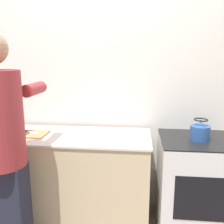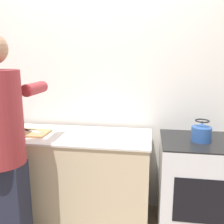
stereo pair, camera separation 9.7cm
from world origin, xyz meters
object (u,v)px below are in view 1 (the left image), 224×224
object	(u,v)px
knife	(29,132)
canister_jar	(6,120)
oven	(195,185)
person	(2,147)
cutting_board	(30,134)
kettle	(200,131)

from	to	relation	value
knife	canister_jar	distance (m)	0.35
oven	knife	xyz separation A→B (m)	(-1.56, -0.02, 0.47)
person	knife	xyz separation A→B (m)	(-0.03, 0.54, -0.05)
person	canister_jar	bearing A→B (deg)	116.37
oven	cutting_board	distance (m)	1.61
oven	kettle	size ratio (longest dim) A/B	4.76
oven	person	bearing A→B (deg)	-159.96
person	knife	bearing A→B (deg)	93.69
oven	kettle	world-z (taller)	kettle
oven	canister_jar	world-z (taller)	canister_jar
person	canister_jar	world-z (taller)	person
oven	person	world-z (taller)	person
kettle	canister_jar	world-z (taller)	canister_jar
person	cutting_board	size ratio (longest dim) A/B	5.81
cutting_board	kettle	xyz separation A→B (m)	(1.55, 0.03, 0.07)
oven	kettle	xyz separation A→B (m)	(0.01, -0.02, 0.53)
knife	canister_jar	size ratio (longest dim) A/B	1.17
oven	knife	distance (m)	1.63
person	kettle	size ratio (longest dim) A/B	9.43
canister_jar	person	bearing A→B (deg)	-63.63
kettle	oven	bearing A→B (deg)	107.41
person	knife	distance (m)	0.54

